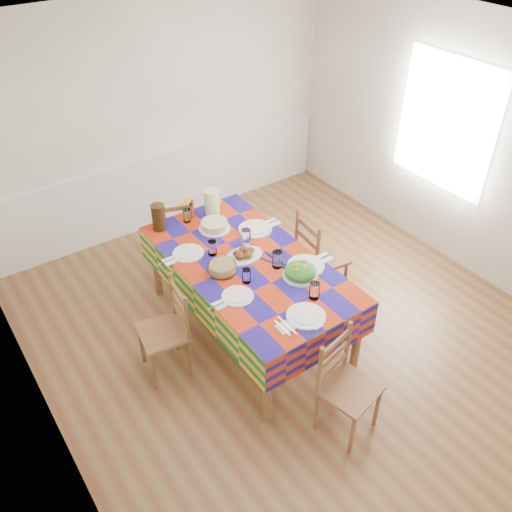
% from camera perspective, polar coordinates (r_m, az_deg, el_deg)
% --- Properties ---
extents(room, '(4.58, 5.08, 2.78)m').
position_cam_1_polar(room, '(4.56, 4.20, 4.33)').
color(room, brown).
rests_on(room, ground).
extents(wainscot, '(4.41, 0.06, 0.92)m').
position_cam_1_polar(wainscot, '(6.83, -9.29, 7.41)').
color(wainscot, white).
rests_on(wainscot, room).
extents(window_right, '(0.00, 1.40, 1.40)m').
position_cam_1_polar(window_right, '(6.16, 19.33, 12.97)').
color(window_right, white).
rests_on(window_right, room).
extents(dining_table, '(1.15, 2.14, 0.83)m').
position_cam_1_polar(dining_table, '(4.93, -0.83, -1.46)').
color(dining_table, brown).
rests_on(dining_table, room).
extents(setting_near_head, '(0.51, 0.34, 0.15)m').
position_cam_1_polar(setting_near_head, '(4.38, 5.54, -5.35)').
color(setting_near_head, white).
rests_on(setting_near_head, dining_table).
extents(setting_left_near, '(0.49, 0.29, 0.13)m').
position_cam_1_polar(setting_left_near, '(4.54, -1.67, -3.48)').
color(setting_left_near, white).
rests_on(setting_left_near, dining_table).
extents(setting_left_far, '(0.53, 0.32, 0.14)m').
position_cam_1_polar(setting_left_far, '(4.97, -6.30, 0.47)').
color(setting_left_far, white).
rests_on(setting_left_far, dining_table).
extents(setting_right_near, '(0.62, 0.36, 0.16)m').
position_cam_1_polar(setting_right_near, '(4.81, 4.26, -0.75)').
color(setting_right_near, white).
rests_on(setting_right_near, dining_table).
extents(setting_right_far, '(0.62, 0.36, 0.16)m').
position_cam_1_polar(setting_right_far, '(5.20, -0.35, 2.61)').
color(setting_right_far, white).
rests_on(setting_right_far, dining_table).
extents(meat_platter, '(0.36, 0.26, 0.07)m').
position_cam_1_polar(meat_platter, '(4.92, -1.27, 0.20)').
color(meat_platter, white).
rests_on(meat_platter, dining_table).
extents(salad_platter, '(0.31, 0.31, 0.13)m').
position_cam_1_polar(salad_platter, '(4.69, 4.69, -1.66)').
color(salad_platter, white).
rests_on(salad_platter, dining_table).
extents(pasta_bowl, '(0.25, 0.25, 0.09)m').
position_cam_1_polar(pasta_bowl, '(4.74, -3.59, -1.23)').
color(pasta_bowl, white).
rests_on(pasta_bowl, dining_table).
extents(cake, '(0.31, 0.31, 0.08)m').
position_cam_1_polar(cake, '(5.29, -4.41, 3.21)').
color(cake, white).
rests_on(cake, dining_table).
extents(serving_utensils, '(0.16, 0.35, 0.01)m').
position_cam_1_polar(serving_utensils, '(4.87, 2.07, -0.55)').
color(serving_utensils, black).
rests_on(serving_utensils, dining_table).
extents(flower_vase, '(0.16, 0.13, 0.26)m').
position_cam_1_polar(flower_vase, '(5.39, -7.34, 4.58)').
color(flower_vase, white).
rests_on(flower_vase, dining_table).
extents(hot_sauce, '(0.04, 0.04, 0.18)m').
position_cam_1_polar(hot_sauce, '(5.46, -6.82, 4.86)').
color(hot_sauce, '#BB310F').
rests_on(hot_sauce, dining_table).
extents(green_pitcher, '(0.15, 0.15, 0.26)m').
position_cam_1_polar(green_pitcher, '(5.50, -4.68, 5.72)').
color(green_pitcher, '#CCEEA8').
rests_on(green_pitcher, dining_table).
extents(tea_pitcher, '(0.13, 0.13, 0.27)m').
position_cam_1_polar(tea_pitcher, '(5.31, -10.21, 4.05)').
color(tea_pitcher, black).
rests_on(tea_pitcher, dining_table).
extents(name_card, '(0.08, 0.03, 0.02)m').
position_cam_1_polar(name_card, '(4.26, 6.61, -7.45)').
color(name_card, white).
rests_on(name_card, dining_table).
extents(chair_near, '(0.49, 0.48, 0.94)m').
position_cam_1_polar(chair_near, '(4.38, 9.41, -13.40)').
color(chair_near, brown).
rests_on(chair_near, room).
extents(chair_far, '(0.48, 0.47, 0.86)m').
position_cam_1_polar(chair_far, '(6.07, -8.17, 2.72)').
color(chair_far, brown).
rests_on(chair_far, room).
extents(chair_left, '(0.45, 0.46, 0.93)m').
position_cam_1_polar(chair_left, '(4.81, -9.32, -7.78)').
color(chair_left, brown).
rests_on(chair_left, room).
extents(chair_right, '(0.48, 0.50, 1.01)m').
position_cam_1_polar(chair_right, '(5.50, 6.52, -0.20)').
color(chair_right, brown).
rests_on(chair_right, room).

